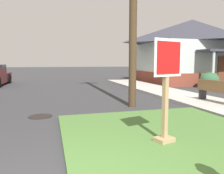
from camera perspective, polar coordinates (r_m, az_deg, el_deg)
grass_corner_patch at (r=4.63m, az=18.05°, el=-14.11°), size 4.52×5.83×0.08m
sidewalk_strip at (r=10.54m, az=18.66°, el=-2.55°), size 2.20×19.98×0.12m
stop_sign at (r=4.36m, az=13.84°, el=-1.70°), size 0.68×0.37×2.00m
manhole_cover at (r=7.06m, az=-18.10°, el=-7.26°), size 0.70×0.70×0.02m
street_bench at (r=9.19m, az=25.57°, el=-0.75°), size 0.55×1.77×0.85m
corner_house at (r=20.37m, az=19.90°, el=9.01°), size 8.92×9.11×5.26m
shrub_near_porch at (r=15.30m, az=23.91°, el=1.62°), size 1.22×1.22×1.02m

